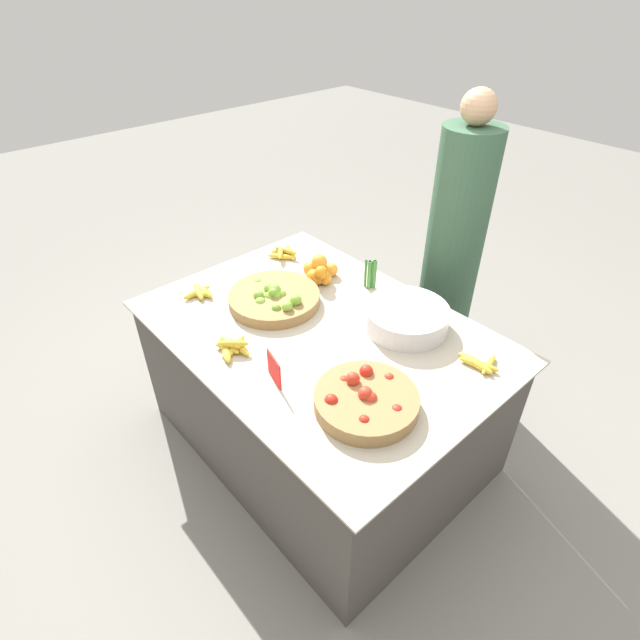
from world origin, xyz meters
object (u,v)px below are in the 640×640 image
object	(u,v)px
lime_bowl	(274,298)
tomato_basket	(366,400)
metal_bowl	(406,318)
price_sign	(274,369)
vendor_person	(452,258)

from	to	relation	value
lime_bowl	tomato_basket	world-z (taller)	same
lime_bowl	metal_bowl	bearing A→B (deg)	31.20
price_sign	vendor_person	size ratio (longest dim) A/B	0.08
tomato_basket	vendor_person	bearing A→B (deg)	111.36
tomato_basket	lime_bowl	bearing A→B (deg)	168.03
metal_bowl	price_sign	xyz separation A→B (m)	(-0.10, -0.63, 0.01)
tomato_basket	vendor_person	size ratio (longest dim) A/B	0.24
metal_bowl	vendor_person	bearing A→B (deg)	108.77
lime_bowl	vendor_person	distance (m)	0.98
price_sign	lime_bowl	bearing A→B (deg)	157.05
lime_bowl	vendor_person	size ratio (longest dim) A/B	0.27
lime_bowl	tomato_basket	distance (m)	0.75
tomato_basket	metal_bowl	xyz separation A→B (m)	(-0.22, 0.47, 0.02)
lime_bowl	vendor_person	world-z (taller)	vendor_person
metal_bowl	vendor_person	size ratio (longest dim) A/B	0.23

